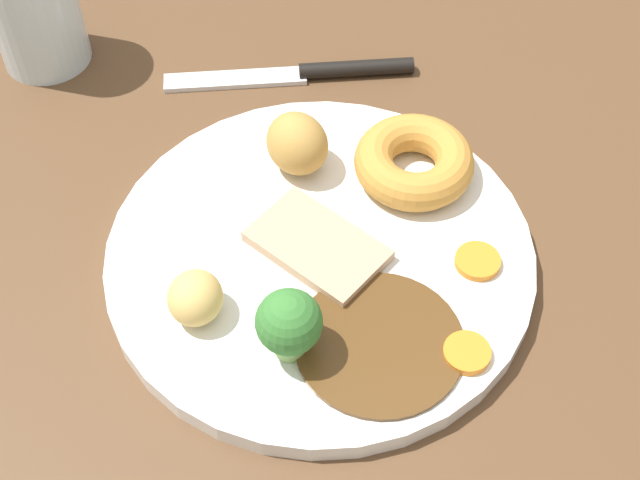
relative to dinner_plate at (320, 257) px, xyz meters
The scene contains 12 objects.
dining_table 4.17cm from the dinner_plate, 56.21° to the left, with size 120.00×84.00×3.60cm, color brown.
dinner_plate is the anchor object (origin of this frame).
gravy_pool 7.59cm from the dinner_plate, 162.51° to the right, with size 9.70×9.70×0.30cm, color #563819.
meat_slice_main 1.11cm from the dinner_plate, 73.64° to the left, with size 8.10×4.96×0.80cm, color tan.
yorkshire_pudding 8.91cm from the dinner_plate, 53.31° to the right, with size 7.79×7.79×2.52cm, color #C68938.
roast_potato_left 8.74cm from the dinner_plate, 113.76° to the left, with size 3.46×3.20×2.99cm, color #D8B260.
roast_potato_right 7.75cm from the dinner_plate, ahead, with size 4.39×3.83×4.07cm, color #BC8C42.
carrot_coin_front 9.64cm from the dinner_plate, 105.20° to the right, with size 2.78×2.78×0.49cm, color orange.
carrot_coin_back 11.17cm from the dinner_plate, 141.23° to the right, with size 2.70×2.70×0.54cm, color orange.
broccoli_floret 8.22cm from the dinner_plate, 154.46° to the left, with size 3.73×3.73×4.74cm.
knife 17.33cm from the dinner_plate, ahead, with size 2.77×18.56×1.20cm.
water_glass 28.76cm from the dinner_plate, 37.54° to the left, with size 6.52×6.52×10.24cm, color silver.
Camera 1 is at (-35.18, 2.50, 49.01)cm, focal length 50.75 mm.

